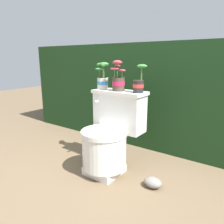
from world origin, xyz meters
TOP-DOWN VIEW (x-y plane):
  - ground_plane at (0.00, 0.00)m, footprint 12.00×12.00m
  - hedge_backdrop at (0.00, 1.10)m, footprint 3.82×0.73m
  - toilet at (-0.10, 0.11)m, footprint 0.51×0.55m
  - potted_plant_left at (-0.29, 0.25)m, footprint 0.15×0.11m
  - potted_plant_midleft at (-0.10, 0.24)m, footprint 0.14×0.12m
  - potted_plant_middle at (0.11, 0.25)m, footprint 0.11×0.09m
  - garden_stone at (0.36, 0.07)m, footprint 0.15×0.12m

SIDE VIEW (x-z plane):
  - ground_plane at x=0.00m, z-range 0.00..0.00m
  - garden_stone at x=0.36m, z-range 0.00..0.08m
  - toilet at x=-0.10m, z-range -0.02..0.71m
  - hedge_backdrop at x=0.00m, z-range 0.00..1.19m
  - potted_plant_middle at x=0.11m, z-range 0.69..0.94m
  - potted_plant_midleft at x=-0.10m, z-range 0.69..0.97m
  - potted_plant_left at x=-0.29m, z-range 0.71..0.97m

